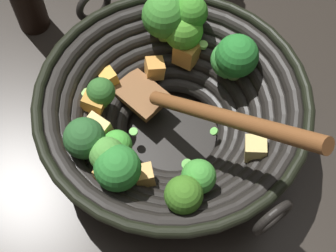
# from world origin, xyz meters

# --- Properties ---
(ground_plane) EXTENTS (4.00, 4.00, 0.00)m
(ground_plane) POSITION_xyz_m (0.00, 0.00, 0.00)
(ground_plane) COLOR #28231E
(wok) EXTENTS (0.35, 0.35, 0.24)m
(wok) POSITION_xyz_m (-0.00, 0.00, 0.07)
(wok) COLOR black
(wok) RESTS_ON ground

